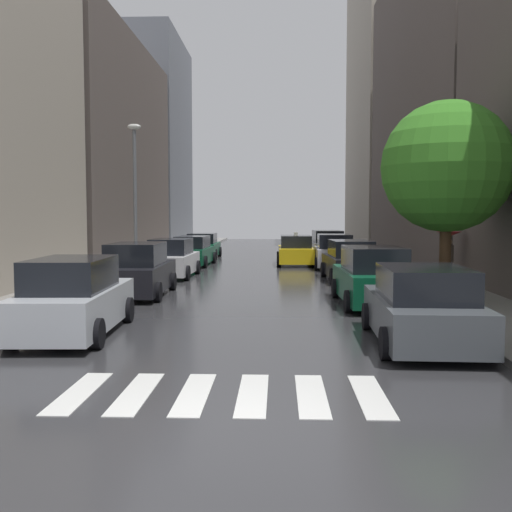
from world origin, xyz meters
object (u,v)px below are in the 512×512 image
parked_car_left_second (138,271)px  parked_car_right_third (350,262)px  taxi_midroad (296,251)px  parked_car_left_nearest (74,299)px  parked_car_right_second (372,278)px  parked_car_right_fourth (334,252)px  parked_car_right_nearest (422,308)px  parked_car_left_fourth (193,252)px  parked_car_right_fifth (327,246)px  street_tree_right (447,167)px  pedestrian_foreground (449,246)px  lamp_post_left (135,187)px  parked_car_left_fifth (203,246)px  parked_car_left_third (172,259)px

parked_car_left_second → parked_car_right_third: 9.26m
parked_car_right_third → taxi_midroad: (-2.05, 7.81, -0.03)m
parked_car_left_nearest → parked_car_right_second: size_ratio=1.02×
parked_car_right_fourth → parked_car_right_nearest: bearing=-178.4°
parked_car_left_fourth → parked_car_right_fifth: (7.63, 4.66, 0.08)m
taxi_midroad → street_tree_right: bearing=-163.5°
parked_car_left_nearest → street_tree_right: street_tree_right is taller
parked_car_right_third → pedestrian_foreground: pedestrian_foreground is taller
lamp_post_left → parked_car_left_second: bearing=-75.9°
pedestrian_foreground → parked_car_right_third: bearing=173.5°
street_tree_right → parked_car_left_fifth: bearing=118.0°
parked_car_left_fifth → parked_car_right_fourth: parked_car_right_fourth is taller
parked_car_right_second → street_tree_right: street_tree_right is taller
parked_car_right_third → parked_car_left_fifth: bearing=29.1°
parked_car_left_third → parked_car_right_nearest: size_ratio=0.93×
parked_car_right_second → lamp_post_left: (-9.26, 8.15, 3.15)m
taxi_midroad → street_tree_right: (4.26, -14.05, 3.47)m
parked_car_right_second → street_tree_right: 4.16m
parked_car_left_fourth → parked_car_right_second: (7.51, -13.81, 0.07)m
parked_car_right_second → pedestrian_foreground: 6.14m
parked_car_left_nearest → parked_car_left_second: size_ratio=1.02×
parked_car_left_second → parked_car_left_fourth: (0.15, 12.04, -0.08)m
parked_car_right_second → parked_car_right_fourth: (0.02, 12.60, -0.01)m
parked_car_right_nearest → lamp_post_left: bearing=36.4°
parked_car_right_second → street_tree_right: bearing=-78.3°
parked_car_right_second → pedestrian_foreground: pedestrian_foreground is taller
taxi_midroad → parked_car_right_fifth: bearing=-28.1°
parked_car_left_nearest → parked_car_right_second: parked_car_right_second is taller
parked_car_left_second → taxi_midroad: 14.06m
parked_car_right_fourth → street_tree_right: (2.32, -12.05, 3.41)m
taxi_midroad → lamp_post_left: lamp_post_left is taller
parked_car_right_nearest → taxi_midroad: bearing=7.7°
parked_car_left_nearest → lamp_post_left: (-1.71, 12.95, 3.16)m
parked_car_right_fourth → street_tree_right: street_tree_right is taller
parked_car_left_third → parked_car_left_fifth: bearing=1.8°
parked_car_right_third → street_tree_right: 7.45m
parked_car_left_second → parked_car_right_nearest: parked_car_left_second is taller
parked_car_right_fourth → lamp_post_left: 10.77m
parked_car_right_fourth → street_tree_right: 12.73m
parked_car_left_third → parked_car_right_second: size_ratio=0.92×
parked_car_right_second → pedestrian_foreground: size_ratio=2.36×
parked_car_left_fourth → lamp_post_left: size_ratio=0.71×
parked_car_right_third → parked_car_right_fifth: size_ratio=0.99×
parked_car_left_second → street_tree_right: bearing=-98.1°
parked_car_left_third → street_tree_right: (9.91, -7.26, 3.43)m
parked_car_right_fourth → street_tree_right: size_ratio=0.68×
parked_car_left_fourth → parked_car_right_fourth: 7.62m
parked_car_left_second → parked_car_right_nearest: 10.71m
pedestrian_foreground → parked_car_right_fifth: bearing=126.5°
parked_car_left_second → parked_car_right_fourth: parked_car_left_second is taller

